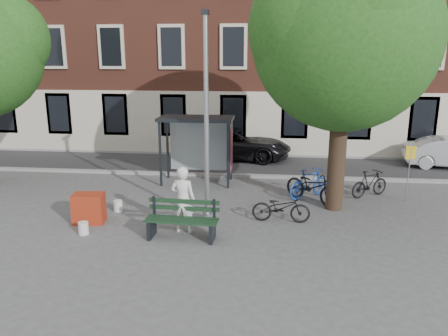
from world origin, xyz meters
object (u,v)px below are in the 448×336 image
painter (183,200)px  bike_b (309,183)px  bike_d (370,184)px  bike_c (312,186)px  lamppost (207,131)px  red_stand (89,208)px  notice_sign (410,162)px  bench (182,221)px  car_dark (236,144)px  bike_a (281,207)px  bus_shelter (207,135)px

painter → bike_b: bearing=-130.7°
bike_d → bike_b: bearing=66.9°
bike_c → bike_b: bearing=49.0°
lamppost → red_stand: size_ratio=6.79×
lamppost → bike_c: (3.32, 2.03, -2.21)m
bike_d → red_stand: 9.58m
bike_d → notice_sign: notice_sign is taller
bike_b → bike_c: bearing=147.9°
bench → car_dark: bearing=88.4°
car_dark → bike_d: bearing=-129.1°
bike_a → car_dark: 8.53m
bike_c → notice_sign: notice_sign is taller
red_stand → lamppost: bearing=9.0°
car_dark → red_stand: 9.71m
bike_c → red_stand: bearing=153.4°
bench → bike_d: (5.91, 4.29, 0.01)m
lamppost → bike_a: size_ratio=3.50×
bike_c → red_stand: size_ratio=2.43×
painter → bike_a: size_ratio=1.11×
bike_c → red_stand: 7.31m
lamppost → bike_c: bearing=31.5°
bike_a → bike_d: bike_d is taller
bike_b → notice_sign: (3.29, -0.12, 0.90)m
lamppost → bike_d: size_ratio=3.77×
bus_shelter → lamppost: bearing=-81.6°
red_stand → bike_a: bearing=6.7°
bus_shelter → painter: bus_shelter is taller
bike_b → bike_d: (2.16, 0.35, -0.05)m
bike_b → notice_sign: notice_sign is taller
bike_a → red_stand: (-5.75, -0.68, -0.01)m
bike_a → notice_sign: notice_sign is taller
painter → notice_sign: size_ratio=0.98×
painter → bike_b: size_ratio=1.08×
bench → car_dark: (0.71, 9.78, 0.26)m
bike_a → red_stand: size_ratio=1.94×
lamppost → car_dark: size_ratio=1.16×
bike_a → red_stand: 5.79m
car_dark → red_stand: (-3.73, -8.96, -0.28)m
bench → red_stand: bearing=167.3°
bench → bike_b: bike_b is taller
car_dark → bus_shelter: bearing=176.7°
lamppost → red_stand: bearing=-171.0°
bus_shelter → painter: size_ratio=1.47×
bench → notice_sign: bearing=30.9°
bike_d → bike_c: bearing=80.2°
lamppost → bike_c: size_ratio=2.80×
painter → bus_shelter: bearing=-82.8°
bench → car_dark: car_dark is taller
lamppost → notice_sign: 7.12m
painter → bench: 0.64m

